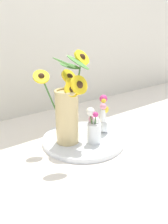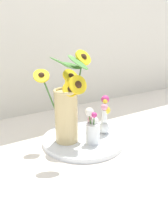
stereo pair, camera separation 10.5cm
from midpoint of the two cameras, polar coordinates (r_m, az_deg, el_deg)
name	(u,v)px [view 2 (the right image)]	position (r m, az deg, el deg)	size (l,w,h in m)	color
ground_plane	(86,143)	(1.09, 3.26, -8.21)	(6.00, 6.00, 0.00)	silver
wall_back	(35,0)	(1.48, -10.42, 26.86)	(3.60, 0.06, 1.40)	silver
serving_tray	(84,139)	(1.11, 2.73, -7.17)	(0.41, 0.41, 0.02)	silver
mason_jar_sunflowers	(67,107)	(1.01, -1.42, 1.19)	(0.29, 0.23, 0.43)	#D1B77A
vase_small_center	(93,128)	(1.03, 5.18, -4.38)	(0.07, 0.07, 0.17)	white
vase_bulb_right	(105,117)	(1.13, 8.07, -1.47)	(0.06, 0.07, 0.20)	white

